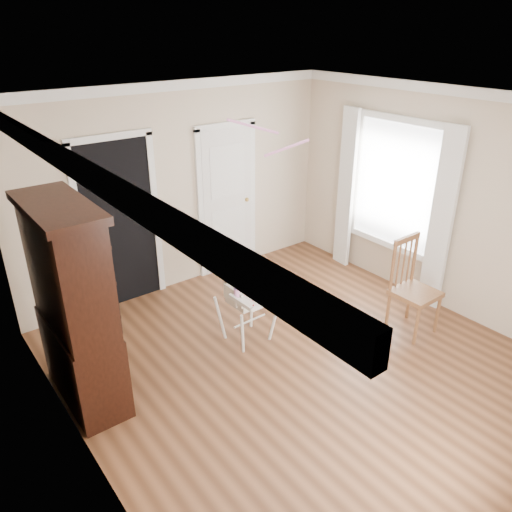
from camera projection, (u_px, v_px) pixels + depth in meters
floor at (307, 367)px, 5.30m from camera, size 5.00×5.00×0.00m
ceiling at (321, 105)px, 4.15m from camera, size 5.00×5.00×0.00m
wall_back at (181, 188)px, 6.52m from camera, size 4.50×0.00×4.50m
wall_left at (78, 335)px, 3.49m from camera, size 0.00×5.00×5.00m
wall_right at (450, 204)px, 5.96m from camera, size 0.00×5.00×5.00m
crown_molding at (320, 113)px, 4.17m from camera, size 4.50×5.00×0.12m
doorway at (119, 221)px, 6.12m from camera, size 1.06×0.05×2.22m
closet_door at (227, 202)px, 7.03m from camera, size 0.96×0.09×2.13m
window_right at (392, 194)px, 6.52m from camera, size 0.13×1.84×2.30m
high_chair at (247, 293)px, 5.52m from camera, size 0.58×0.71×0.98m
baby at (246, 280)px, 5.47m from camera, size 0.29×0.23×0.46m
cake at (262, 292)px, 5.29m from camera, size 0.23×0.23×0.11m
sippy_cup at (237, 291)px, 5.27m from camera, size 0.07×0.07×0.16m
china_cabinet at (75, 307)px, 4.50m from camera, size 0.53×1.18×1.99m
dining_chair at (413, 289)px, 5.74m from camera, size 0.47×0.47×1.14m
streamer at (253, 126)px, 4.65m from camera, size 0.41×0.31×0.15m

